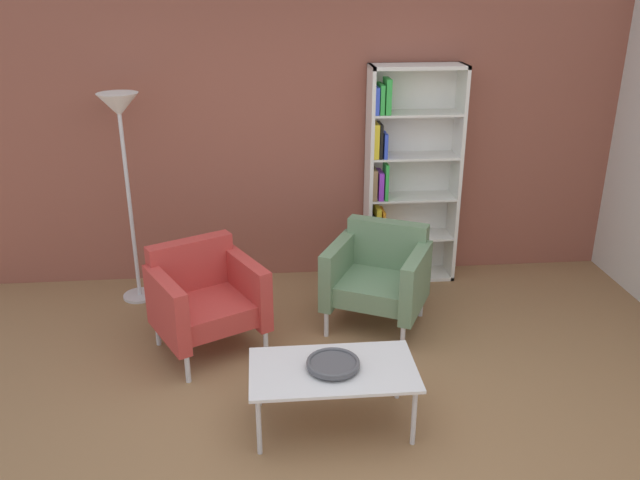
{
  "coord_description": "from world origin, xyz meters",
  "views": [
    {
      "loc": [
        -0.36,
        -3.18,
        2.58
      ],
      "look_at": [
        0.01,
        0.84,
        0.95
      ],
      "focal_mm": 37.0,
      "sensor_mm": 36.0,
      "label": 1
    }
  ],
  "objects_px": {
    "armchair_near_window": "(205,297)",
    "armchair_spare_guest": "(379,275)",
    "bookshelf_tall": "(403,179)",
    "floor_lamp_torchiere": "(121,131)",
    "decorative_bowl": "(333,363)",
    "coffee_table_low": "(333,373)"
  },
  "relations": [
    {
      "from": "armchair_near_window",
      "to": "armchair_spare_guest",
      "type": "height_order",
      "value": "same"
    },
    {
      "from": "bookshelf_tall",
      "to": "floor_lamp_torchiere",
      "type": "xyz_separation_m",
      "value": [
        -2.31,
        -0.22,
        0.53
      ]
    },
    {
      "from": "armchair_near_window",
      "to": "armchair_spare_guest",
      "type": "bearing_deg",
      "value": -16.42
    },
    {
      "from": "bookshelf_tall",
      "to": "decorative_bowl",
      "type": "xyz_separation_m",
      "value": [
        -0.84,
        -2.1,
        -0.49
      ]
    },
    {
      "from": "floor_lamp_torchiere",
      "to": "coffee_table_low",
      "type": "bearing_deg",
      "value": -51.99
    },
    {
      "from": "decorative_bowl",
      "to": "armchair_near_window",
      "type": "relative_size",
      "value": 0.35
    },
    {
      "from": "bookshelf_tall",
      "to": "floor_lamp_torchiere",
      "type": "distance_m",
      "value": 2.38
    },
    {
      "from": "bookshelf_tall",
      "to": "armchair_near_window",
      "type": "distance_m",
      "value": 2.07
    },
    {
      "from": "armchair_near_window",
      "to": "floor_lamp_torchiere",
      "type": "relative_size",
      "value": 0.53
    },
    {
      "from": "floor_lamp_torchiere",
      "to": "decorative_bowl",
      "type": "bearing_deg",
      "value": -51.99
    },
    {
      "from": "bookshelf_tall",
      "to": "decorative_bowl",
      "type": "height_order",
      "value": "bookshelf_tall"
    },
    {
      "from": "coffee_table_low",
      "to": "armchair_near_window",
      "type": "bearing_deg",
      "value": 129.75
    },
    {
      "from": "bookshelf_tall",
      "to": "armchair_near_window",
      "type": "xyz_separation_m",
      "value": [
        -1.67,
        -1.1,
        -0.51
      ]
    },
    {
      "from": "bookshelf_tall",
      "to": "decorative_bowl",
      "type": "distance_m",
      "value": 2.31
    },
    {
      "from": "bookshelf_tall",
      "to": "floor_lamp_torchiere",
      "type": "bearing_deg",
      "value": -174.45
    },
    {
      "from": "coffee_table_low",
      "to": "armchair_near_window",
      "type": "height_order",
      "value": "armchair_near_window"
    },
    {
      "from": "decorative_bowl",
      "to": "bookshelf_tall",
      "type": "bearing_deg",
      "value": 68.05
    },
    {
      "from": "armchair_spare_guest",
      "to": "bookshelf_tall",
      "type": "bearing_deg",
      "value": 94.22
    },
    {
      "from": "decorative_bowl",
      "to": "floor_lamp_torchiere",
      "type": "distance_m",
      "value": 2.58
    },
    {
      "from": "bookshelf_tall",
      "to": "armchair_spare_guest",
      "type": "relative_size",
      "value": 2.06
    },
    {
      "from": "coffee_table_low",
      "to": "armchair_spare_guest",
      "type": "xyz_separation_m",
      "value": [
        0.5,
        1.25,
        0.05
      ]
    },
    {
      "from": "coffee_table_low",
      "to": "floor_lamp_torchiere",
      "type": "bearing_deg",
      "value": 128.01
    }
  ]
}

